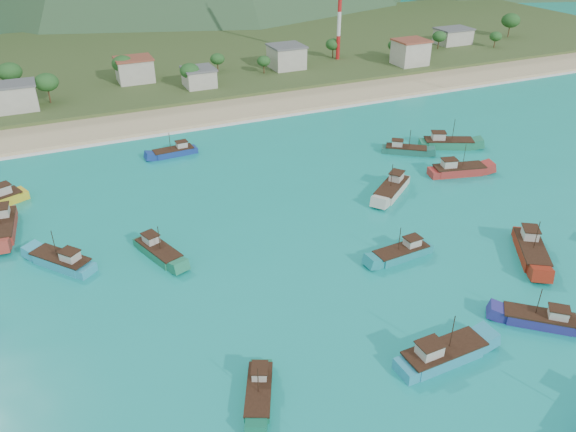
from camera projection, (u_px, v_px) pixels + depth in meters
name	position (u px, v px, depth m)	size (l,w,h in m)	color
ground	(290.00, 309.00, 74.56)	(600.00, 600.00, 0.00)	#0C8D7E
beach	(157.00, 120.00, 137.20)	(400.00, 18.00, 1.20)	beige
land	(116.00, 62.00, 185.57)	(400.00, 110.00, 2.40)	#385123
surf_line	(167.00, 133.00, 129.67)	(400.00, 2.50, 0.08)	white
village	(180.00, 72.00, 158.01)	(215.22, 25.88, 7.15)	beige
vegetation	(136.00, 74.00, 153.93)	(278.63, 26.17, 8.92)	#235623
boat_1	(259.00, 392.00, 61.22)	(6.13, 9.15, 5.24)	#116E4D
boat_2	(158.00, 252.00, 85.21)	(6.09, 10.44, 5.92)	#1F7F5A
boat_6	(392.00, 189.00, 103.15)	(10.98, 9.43, 6.65)	beige
boat_8	(531.00, 251.00, 85.16)	(9.28, 11.68, 6.91)	maroon
boat_11	(62.00, 262.00, 82.79)	(9.17, 10.19, 6.27)	teal
boat_15	(3.00, 227.00, 91.19)	(4.47, 12.15, 7.03)	#AA362B
boat_16	(402.00, 253.00, 84.92)	(9.97, 3.56, 5.79)	teal
boat_17	(540.00, 320.00, 71.53)	(9.34, 8.57, 5.80)	navy
boat_18	(458.00, 171.00, 110.15)	(11.72, 5.86, 6.65)	#AB2D28
boat_19	(447.00, 144.00, 122.04)	(11.96, 8.11, 6.87)	#1E7957
boat_24	(405.00, 150.00, 119.41)	(9.40, 7.91, 5.65)	#1D6355
boat_27	(174.00, 152.00, 118.51)	(9.54, 3.29, 5.56)	navy
boat_28	(442.00, 355.00, 65.76)	(11.69, 3.81, 6.84)	teal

